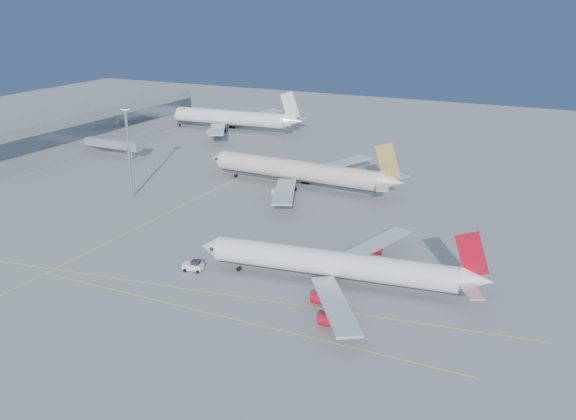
# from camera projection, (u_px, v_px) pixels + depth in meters

# --- Properties ---
(ground) EXTENTS (500.00, 500.00, 0.00)m
(ground) POSITION_uv_depth(u_px,v_px,m) (242.00, 283.00, 131.65)
(ground) COLOR slate
(ground) RESTS_ON ground
(terminal) EXTENTS (18.40, 110.00, 15.00)m
(terminal) POSITION_uv_depth(u_px,v_px,m) (93.00, 126.00, 249.05)
(terminal) COLOR gray
(terminal) RESTS_ON ground
(jet_bridge) EXTENTS (23.60, 3.60, 6.90)m
(jet_bridge) POSITION_uv_depth(u_px,v_px,m) (115.00, 144.00, 229.72)
(jet_bridge) COLOR gray
(jet_bridge) RESTS_ON ground
(taxiway_lines) EXTENTS (118.86, 140.00, 0.02)m
(taxiway_lines) POSITION_uv_depth(u_px,v_px,m) (198.00, 260.00, 143.11)
(taxiway_lines) COLOR yellow
(taxiway_lines) RESTS_ON ground
(airliner_virgin) EXTENTS (60.66, 54.14, 14.97)m
(airliner_virgin) POSITION_uv_depth(u_px,v_px,m) (338.00, 265.00, 129.14)
(airliner_virgin) COLOR white
(airliner_virgin) RESTS_ON ground
(airliner_etihad) EXTENTS (66.13, 61.05, 17.26)m
(airliner_etihad) POSITION_uv_depth(u_px,v_px,m) (301.00, 171.00, 194.44)
(airliner_etihad) COLOR beige
(airliner_etihad) RESTS_ON ground
(airliner_third) EXTENTS (69.05, 63.52, 18.52)m
(airliner_third) POSITION_uv_depth(u_px,v_px,m) (228.00, 118.00, 275.59)
(airliner_third) COLOR white
(airliner_third) RESTS_ON ground
(pushback_tug) EXTENTS (4.57, 3.25, 2.39)m
(pushback_tug) POSITION_uv_depth(u_px,v_px,m) (194.00, 266.00, 137.12)
(pushback_tug) COLOR white
(pushback_tug) RESTS_ON ground
(light_mast) EXTENTS (2.28, 2.28, 26.42)m
(light_mast) POSITION_uv_depth(u_px,v_px,m) (128.00, 145.00, 181.76)
(light_mast) COLOR gray
(light_mast) RESTS_ON ground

